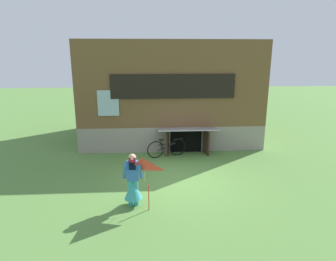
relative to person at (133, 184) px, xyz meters
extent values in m
plane|color=#56843D|center=(1.52, 1.72, -0.67)|extent=(60.00, 60.00, 0.00)
cube|color=gray|center=(1.52, 7.51, -0.10)|extent=(8.42, 5.57, 1.14)
cube|color=brown|center=(1.52, 7.51, 2.35)|extent=(8.42, 5.57, 3.76)
cube|color=black|center=(1.52, 4.68, 2.29)|extent=(5.32, 0.08, 1.02)
cube|color=#9EB7C6|center=(1.52, 4.70, 2.29)|extent=(5.16, 0.04, 0.90)
cube|color=#9EB7C6|center=(-1.26, 4.69, 1.60)|extent=(0.90, 0.06, 1.10)
cube|color=black|center=(2.12, 4.71, -0.14)|extent=(1.40, 0.03, 1.05)
cube|color=#3D2B1E|center=(1.27, 4.42, -0.14)|extent=(0.18, 0.70, 1.05)
cube|color=#3D2B1E|center=(2.97, 4.42, -0.14)|extent=(0.21, 0.70, 1.05)
cube|color=#999EA8|center=(2.12, 4.17, 0.52)|extent=(2.55, 1.09, 0.18)
cylinder|color=teal|center=(-0.08, 0.00, -0.27)|extent=(0.14, 0.14, 0.80)
cylinder|color=teal|center=(0.08, 0.00, -0.27)|extent=(0.14, 0.14, 0.80)
cone|color=teal|center=(0.00, 0.00, -0.15)|extent=(0.52, 0.52, 0.60)
cube|color=#3366B7|center=(0.00, 0.00, 0.42)|extent=(0.34, 0.20, 0.57)
cylinder|color=#3366B7|center=(-0.22, -0.10, 0.45)|extent=(0.17, 0.32, 0.53)
cylinder|color=#3366B7|center=(0.22, -0.10, 0.45)|extent=(0.17, 0.32, 0.53)
cube|color=maroon|center=(0.00, -0.06, 0.65)|extent=(0.20, 0.08, 0.36)
sphere|color=#D8AD8E|center=(0.00, 0.00, 0.81)|extent=(0.22, 0.22, 0.22)
pyramid|color=red|center=(0.29, -0.47, 0.62)|extent=(0.87, 0.69, 0.54)
cylinder|color=beige|center=(0.35, -0.25, 0.32)|extent=(0.01, 0.45, 0.48)
cylinder|color=red|center=(0.45, -0.30, -0.28)|extent=(0.03, 0.03, 0.78)
torus|color=black|center=(1.70, 4.27, -0.29)|extent=(0.72, 0.26, 0.74)
torus|color=black|center=(0.73, 3.98, -0.29)|extent=(0.72, 0.26, 0.74)
cylinder|color=black|center=(1.22, 4.12, -0.10)|extent=(0.74, 0.26, 0.04)
cylinder|color=black|center=(1.22, 4.12, -0.22)|extent=(0.81, 0.28, 0.30)
cylinder|color=black|center=(0.97, 4.05, -0.10)|extent=(0.04, 0.04, 0.42)
cube|color=black|center=(0.97, 4.05, 0.11)|extent=(0.20, 0.08, 0.05)
cylinder|color=black|center=(1.70, 4.27, 0.07)|extent=(0.43, 0.16, 0.03)
camera|label=1|loc=(0.52, -7.76, 3.62)|focal=31.15mm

